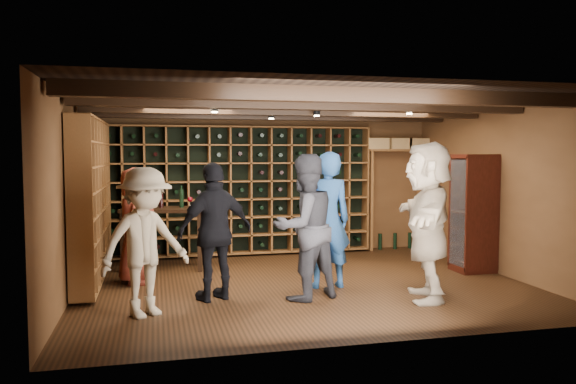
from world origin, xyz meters
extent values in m
plane|color=#341D0E|center=(0.00, 0.00, 0.00)|extent=(6.00, 6.00, 0.00)
plane|color=brown|center=(0.00, 2.50, 1.25)|extent=(6.00, 0.00, 6.00)
plane|color=brown|center=(0.00, -2.50, 1.25)|extent=(6.00, 0.00, 6.00)
plane|color=brown|center=(-3.00, 0.00, 1.25)|extent=(0.00, 5.00, 5.00)
plane|color=brown|center=(3.00, 0.00, 1.25)|extent=(0.00, 5.00, 5.00)
plane|color=black|center=(0.00, 0.00, 2.50)|extent=(6.00, 6.00, 0.00)
cube|color=black|center=(0.00, -1.60, 2.42)|extent=(5.90, 0.18, 0.16)
cube|color=black|center=(0.00, -0.50, 2.42)|extent=(5.90, 0.18, 0.16)
cube|color=black|center=(0.00, 0.60, 2.42)|extent=(5.90, 0.18, 0.16)
cube|color=black|center=(0.00, 1.70, 2.42)|extent=(5.90, 0.18, 0.16)
cylinder|color=black|center=(-1.20, 0.00, 2.39)|extent=(0.10, 0.10, 0.10)
cylinder|color=black|center=(0.30, 0.40, 2.39)|extent=(0.10, 0.10, 0.10)
cylinder|color=black|center=(1.40, -0.30, 2.39)|extent=(0.10, 0.10, 0.10)
cylinder|color=black|center=(-0.20, 1.20, 2.39)|extent=(0.10, 0.10, 0.10)
cube|color=brown|center=(-0.52, 2.33, 1.15)|extent=(4.65, 0.30, 2.20)
cube|color=black|center=(-0.52, 2.33, 1.15)|extent=(4.56, 0.02, 2.16)
cube|color=brown|center=(-2.83, 0.82, 1.15)|extent=(0.30, 2.65, 2.20)
cube|color=black|center=(-2.83, 0.82, 1.15)|extent=(0.29, 0.02, 2.16)
cube|color=brown|center=(2.40, 2.32, 1.85)|extent=(1.15, 0.32, 0.04)
cube|color=brown|center=(2.92, 2.32, 0.93)|extent=(0.05, 0.28, 1.85)
cube|color=brown|center=(1.88, 2.32, 0.93)|extent=(0.05, 0.28, 1.85)
cube|color=tan|center=(2.00, 2.32, 1.97)|extent=(0.40, 0.30, 0.20)
cube|color=tan|center=(2.45, 2.32, 1.97)|extent=(0.40, 0.30, 0.20)
cube|color=tan|center=(2.80, 2.32, 1.97)|extent=(0.40, 0.30, 0.20)
cube|color=#39110B|center=(2.72, 0.20, 0.05)|extent=(0.55, 0.50, 0.10)
cube|color=#39110B|center=(2.72, 0.20, 0.90)|extent=(0.55, 0.50, 1.70)
cube|color=white|center=(2.46, 0.20, 0.90)|extent=(0.01, 0.46, 1.60)
cube|color=#39110B|center=(2.72, 0.20, 0.90)|extent=(0.50, 0.44, 0.02)
sphere|color=#59260C|center=(2.70, 0.20, 1.00)|extent=(0.18, 0.18, 0.18)
imported|color=navy|center=(0.25, -0.26, 0.91)|extent=(0.66, 0.44, 1.81)
imported|color=black|center=(-0.19, -0.78, 0.89)|extent=(1.05, 0.94, 1.79)
imported|color=maroon|center=(-2.23, 0.59, 0.80)|extent=(0.59, 0.83, 1.60)
imported|color=black|center=(-1.26, -0.57, 0.84)|extent=(1.07, 0.75, 1.69)
imported|color=gray|center=(-2.09, -1.07, 0.82)|extent=(1.22, 1.07, 1.64)
imported|color=tan|center=(1.27, -1.13, 0.97)|extent=(1.16, 1.89, 1.94)
cube|color=black|center=(-1.84, 1.49, 0.93)|extent=(1.36, 0.87, 0.05)
cube|color=black|center=(-2.46, 1.35, 0.45)|extent=(0.07, 0.07, 0.90)
cube|color=black|center=(-1.33, 1.12, 0.45)|extent=(0.07, 0.07, 0.90)
cube|color=black|center=(-2.35, 1.86, 0.45)|extent=(0.07, 0.07, 0.90)
cube|color=black|center=(-1.22, 1.63, 0.45)|extent=(0.07, 0.07, 0.90)
cylinder|color=black|center=(-2.14, 1.60, 1.09)|extent=(0.07, 0.07, 0.28)
cylinder|color=black|center=(-1.88, 1.55, 1.09)|extent=(0.07, 0.07, 0.28)
cylinder|color=black|center=(-1.57, 1.49, 1.09)|extent=(0.07, 0.07, 0.28)
camera|label=1|loc=(-1.97, -7.36, 1.80)|focal=35.00mm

